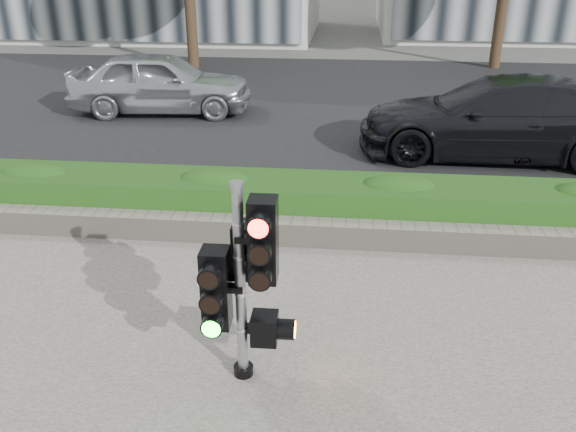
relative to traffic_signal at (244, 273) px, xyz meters
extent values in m
plane|color=#51514C|center=(0.16, 0.96, -1.15)|extent=(120.00, 120.00, 0.00)
cube|color=black|center=(0.16, 10.96, -1.14)|extent=(60.00, 13.00, 0.02)
cube|color=gray|center=(0.16, 4.11, -1.09)|extent=(60.00, 0.25, 0.12)
cube|color=gray|center=(0.16, 2.86, -0.95)|extent=(12.00, 0.32, 0.34)
cube|color=#357122|center=(0.16, 3.51, -0.78)|extent=(12.00, 1.00, 0.68)
cylinder|color=black|center=(-4.34, 15.46, 0.87)|extent=(0.36, 0.36, 4.03)
cylinder|color=black|center=(5.66, 16.46, 0.65)|extent=(0.36, 0.36, 3.58)
cylinder|color=black|center=(-0.03, -0.03, -1.07)|extent=(0.19, 0.19, 0.10)
cylinder|color=gray|center=(-0.03, -0.03, -0.13)|extent=(0.10, 0.10, 1.97)
cylinder|color=gray|center=(-0.03, -0.03, 0.88)|extent=(0.13, 0.13, 0.05)
cube|color=#FF1107|center=(0.19, -0.06, 0.37)|extent=(0.25, 0.25, 0.79)
cube|color=#14E51E|center=(-0.25, -0.06, -0.14)|extent=(0.25, 0.25, 0.79)
cube|color=black|center=(0.00, 0.19, 0.13)|extent=(0.25, 0.25, 0.54)
cube|color=orange|center=(0.18, 0.00, -0.59)|extent=(0.25, 0.25, 0.29)
imported|color=#B3B7BB|center=(-3.69, 9.64, -0.38)|extent=(4.48, 2.10, 1.48)
imported|color=black|center=(3.77, 7.09, -0.35)|extent=(5.40, 2.39, 1.54)
camera|label=1|loc=(0.89, -4.76, 2.77)|focal=38.00mm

